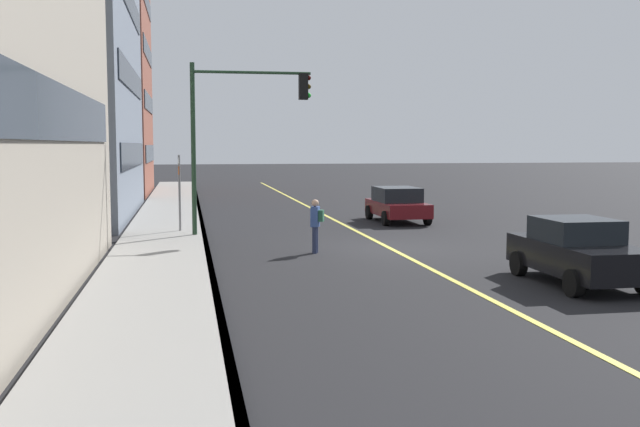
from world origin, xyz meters
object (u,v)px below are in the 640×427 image
at_px(car_black, 577,251).
at_px(pedestrian_with_backpack, 316,222).
at_px(car_maroon, 397,204).
at_px(street_sign_post, 179,188).
at_px(traffic_light_mast, 238,119).

bearing_deg(car_black, pedestrian_with_backpack, 40.85).
bearing_deg(car_maroon, street_sign_post, 107.85).
relative_size(car_black, street_sign_post, 1.40).
bearing_deg(traffic_light_mast, street_sign_post, 57.86).
height_order(car_maroon, traffic_light_mast, traffic_light_mast).
bearing_deg(street_sign_post, car_maroon, -72.15).
bearing_deg(pedestrian_with_backpack, traffic_light_mast, 26.57).
bearing_deg(car_black, car_maroon, 0.90).
bearing_deg(pedestrian_with_backpack, street_sign_post, 37.40).
xyz_separation_m(car_black, car_maroon, (14.04, 0.22, -0.01)).
relative_size(traffic_light_mast, street_sign_post, 2.09).
bearing_deg(street_sign_post, traffic_light_mast, -122.14).
xyz_separation_m(car_maroon, street_sign_post, (-2.87, 8.91, 0.93)).
xyz_separation_m(pedestrian_with_backpack, traffic_light_mast, (3.99, 2.00, 3.17)).
relative_size(car_maroon, pedestrian_with_backpack, 2.54).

